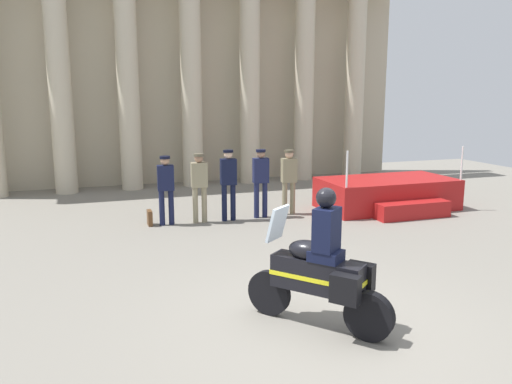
% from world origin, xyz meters
% --- Properties ---
extents(ground_plane, '(28.14, 28.14, 0.00)m').
position_xyz_m(ground_plane, '(0.00, 0.00, 0.00)').
color(ground_plane, gray).
extents(colonnade_backdrop, '(15.74, 1.53, 7.84)m').
position_xyz_m(colonnade_backdrop, '(0.48, 11.60, 4.04)').
color(colonnade_backdrop, '#B6AB91').
rests_on(colonnade_backdrop, ground_plane).
extents(reviewing_stand, '(3.56, 2.34, 1.72)m').
position_xyz_m(reviewing_stand, '(4.73, 5.87, 0.39)').
color(reviewing_stand, '#A51919').
rests_on(reviewing_stand, ground_plane).
extents(officer_in_row_0, '(0.40, 0.25, 1.64)m').
position_xyz_m(officer_in_row_0, '(-1.20, 6.06, 0.97)').
color(officer_in_row_0, '#141938').
rests_on(officer_in_row_0, ground_plane).
extents(officer_in_row_1, '(0.40, 0.25, 1.67)m').
position_xyz_m(officer_in_row_1, '(-0.41, 6.02, 0.99)').
color(officer_in_row_1, gray).
rests_on(officer_in_row_1, ground_plane).
extents(officer_in_row_2, '(0.40, 0.25, 1.74)m').
position_xyz_m(officer_in_row_2, '(0.30, 5.99, 1.03)').
color(officer_in_row_2, black).
rests_on(officer_in_row_2, ground_plane).
extents(officer_in_row_3, '(0.40, 0.25, 1.71)m').
position_xyz_m(officer_in_row_3, '(1.15, 6.05, 1.01)').
color(officer_in_row_3, '#191E42').
rests_on(officer_in_row_3, ground_plane).
extents(officer_in_row_4, '(0.40, 0.25, 1.66)m').
position_xyz_m(officer_in_row_4, '(1.95, 6.15, 0.98)').
color(officer_in_row_4, '#847A5B').
rests_on(officer_in_row_4, ground_plane).
extents(motorcycle_with_rider, '(1.42, 1.69, 1.90)m').
position_xyz_m(motorcycle_with_rider, '(-0.12, -0.00, 0.79)').
color(motorcycle_with_rider, black).
rests_on(motorcycle_with_rider, ground_plane).
extents(briefcase_on_ground, '(0.10, 0.32, 0.36)m').
position_xyz_m(briefcase_on_ground, '(-1.59, 6.15, 0.18)').
color(briefcase_on_ground, brown).
rests_on(briefcase_on_ground, ground_plane).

